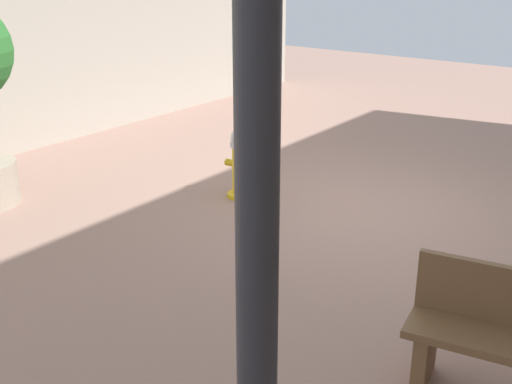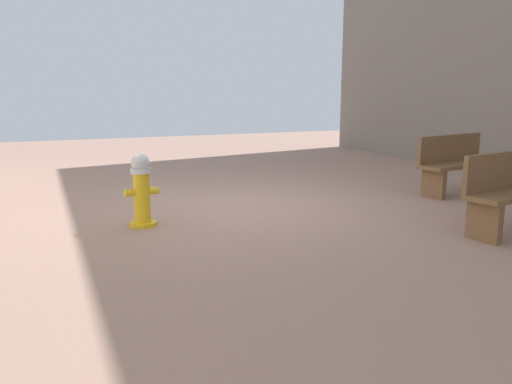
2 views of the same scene
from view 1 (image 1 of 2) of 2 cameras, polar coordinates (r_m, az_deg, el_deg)
name	(u,v)px [view 1 (image 1 of 2)]	position (r m, az deg, el deg)	size (l,w,h in m)	color
ground_plane	(371,214)	(7.76, 10.31, -1.93)	(23.40, 23.40, 0.00)	#9E7A6B
fire_hydrant	(240,163)	(8.02, -1.43, 2.63)	(0.43, 0.40, 0.90)	gold
street_lamp	(257,56)	(1.83, 0.11, 12.10)	(0.36, 0.36, 4.34)	#2D2D33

